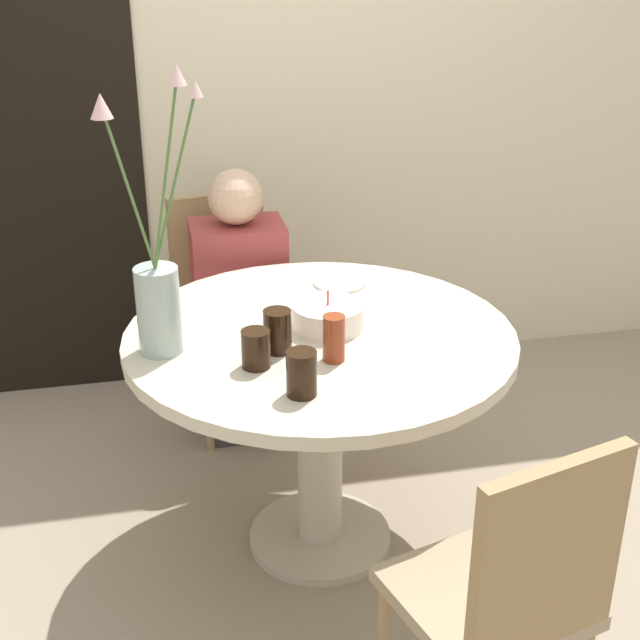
# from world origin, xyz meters

# --- Properties ---
(ground_plane) EXTENTS (16.00, 16.00, 0.00)m
(ground_plane) POSITION_xyz_m (0.00, 0.00, 0.00)
(ground_plane) COLOR gray
(wall_back) EXTENTS (8.00, 0.05, 2.60)m
(wall_back) POSITION_xyz_m (0.00, 1.29, 1.30)
(wall_back) COLOR beige
(wall_back) RESTS_ON ground_plane
(doorway_panel) EXTENTS (0.90, 0.01, 2.05)m
(doorway_panel) POSITION_xyz_m (-0.91, 1.26, 1.02)
(doorway_panel) COLOR black
(doorway_panel) RESTS_ON ground_plane
(dining_table) EXTENTS (1.16, 1.16, 0.76)m
(dining_table) POSITION_xyz_m (0.00, 0.00, 0.61)
(dining_table) COLOR beige
(dining_table) RESTS_ON ground_plane
(chair_left_flank) EXTENTS (0.47, 0.47, 0.90)m
(chair_left_flank) POSITION_xyz_m (-0.18, 0.90, 0.51)
(chair_left_flank) COLOR #9E896B
(chair_left_flank) RESTS_ON ground_plane
(chair_right_flank) EXTENTS (0.49, 0.49, 0.90)m
(chair_right_flank) POSITION_xyz_m (0.25, -0.88, 0.51)
(chair_right_flank) COLOR #9E896B
(chair_right_flank) RESTS_ON ground_plane
(birthday_cake) EXTENTS (0.21, 0.21, 0.12)m
(birthday_cake) POSITION_xyz_m (0.03, 0.03, 0.80)
(birthday_cake) COLOR white
(birthday_cake) RESTS_ON dining_table
(flower_vase) EXTENTS (0.29, 0.12, 0.79)m
(flower_vase) POSITION_xyz_m (-0.46, -0.03, 0.95)
(flower_vase) COLOR #9EB2AD
(flower_vase) RESTS_ON dining_table
(side_plate) EXTENTS (0.17, 0.17, 0.01)m
(side_plate) POSITION_xyz_m (0.14, 0.35, 0.77)
(side_plate) COLOR silver
(side_plate) RESTS_ON dining_table
(drink_glass_0) EXTENTS (0.08, 0.08, 0.12)m
(drink_glass_0) POSITION_xyz_m (-0.12, -0.35, 0.82)
(drink_glass_0) COLOR black
(drink_glass_0) RESTS_ON dining_table
(drink_glass_1) EXTENTS (0.08, 0.08, 0.12)m
(drink_glass_1) POSITION_xyz_m (-0.14, -0.09, 0.82)
(drink_glass_1) COLOR black
(drink_glass_1) RESTS_ON dining_table
(drink_glass_2) EXTENTS (0.06, 0.06, 0.13)m
(drink_glass_2) POSITION_xyz_m (0.00, -0.18, 0.83)
(drink_glass_2) COLOR maroon
(drink_glass_2) RESTS_ON dining_table
(drink_glass_3) EXTENTS (0.08, 0.08, 0.11)m
(drink_glass_3) POSITION_xyz_m (-0.21, -0.18, 0.81)
(drink_glass_3) COLOR black
(drink_glass_3) RESTS_ON dining_table
(person_guest) EXTENTS (0.34, 0.24, 1.06)m
(person_guest) POSITION_xyz_m (-0.15, 0.74, 0.50)
(person_guest) COLOR #383333
(person_guest) RESTS_ON ground_plane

